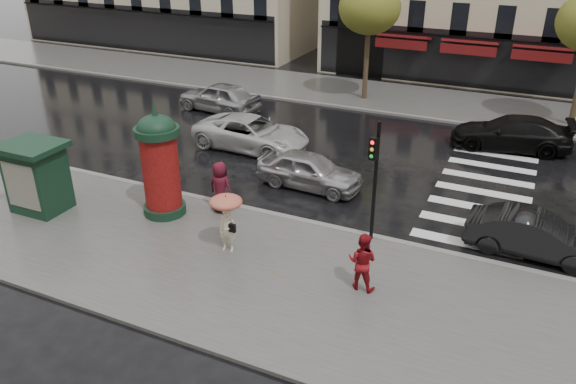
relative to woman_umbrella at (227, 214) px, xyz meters
The scene contains 18 objects.
ground 1.62m from the woman_umbrella, 14.74° to the right, with size 160.00×160.00×0.00m, color black.
near_sidewalk 1.70m from the woman_umbrella, 42.55° to the right, with size 90.00×7.00×0.12m, color #474744.
far_sidewalk 18.86m from the woman_umbrella, 87.67° to the left, with size 90.00×6.00×0.12m, color #474744.
near_kerb 3.20m from the woman_umbrella, 74.74° to the left, with size 90.00×0.25×0.14m, color slate.
far_kerb 15.87m from the woman_umbrella, 87.23° to the left, with size 90.00×0.25×0.14m, color slate.
zebra_crossing 11.66m from the woman_umbrella, 54.26° to the left, with size 3.60×11.75×0.01m, color silver.
tree_far_left 18.23m from the woman_umbrella, 93.97° to the left, with size 3.40×3.40×6.64m.
woman_umbrella is the anchor object (origin of this frame).
woman_red 4.46m from the woman_umbrella, ahead, with size 0.84×0.66×1.74m, color maroon.
man_burgundy 2.72m from the woman_umbrella, 125.45° to the left, with size 0.92×0.60×1.89m, color #51101E.
morris_column 3.62m from the woman_umbrella, 159.58° to the left, with size 1.53×1.53×4.12m.
traffic_light 4.76m from the woman_umbrella, 33.11° to the left, with size 0.29×0.40×4.04m.
newsstand 7.53m from the woman_umbrella, behind, with size 2.10×1.78×2.52m.
car_silver 5.66m from the woman_umbrella, 85.57° to the left, with size 1.69×4.21×1.43m, color #AEADB2.
car_darkgrey 9.65m from the woman_umbrella, 24.55° to the left, with size 1.45×4.17×1.37m, color black.
car_white 9.05m from the woman_umbrella, 113.44° to the left, with size 2.49×5.40×1.50m, color silver.
car_black 15.11m from the woman_umbrella, 61.46° to the left, with size 2.14×5.26×1.53m, color black.
car_far_silver 14.74m from the woman_umbrella, 122.11° to the left, with size 1.90×4.72×1.61m, color #A4A4A9.
Camera 1 is at (7.33, -12.80, 9.63)m, focal length 35.00 mm.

